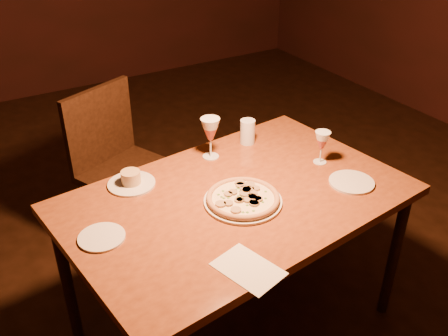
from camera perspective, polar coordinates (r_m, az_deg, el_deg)
dining_table at (r=2.13m, az=1.42°, el=-4.63°), size 1.52×1.07×0.76m
chair_far at (r=2.82m, az=-11.70°, el=0.49°), size 0.60×0.60×0.95m
pizza_plate at (r=2.04m, az=2.18°, el=-3.52°), size 0.32×0.32×0.04m
ramekin_saucer at (r=2.19m, az=-10.57°, el=-1.41°), size 0.21×0.21×0.07m
wine_glass_far at (r=2.32m, az=-1.55°, el=3.44°), size 0.09×0.09×0.20m
wine_glass_right at (r=2.33m, az=11.07°, el=2.33°), size 0.07×0.07×0.16m
water_tumbler at (r=2.47m, az=2.71°, el=4.17°), size 0.07×0.07×0.12m
side_plate_left at (r=1.92m, az=-13.81°, el=-7.69°), size 0.17×0.17×0.01m
side_plate_near at (r=2.24m, az=14.37°, el=-1.58°), size 0.20×0.20×0.01m
menu_card at (r=1.74m, az=2.79°, el=-11.43°), size 0.21×0.26×0.00m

